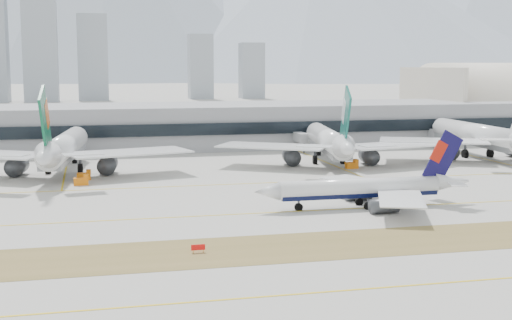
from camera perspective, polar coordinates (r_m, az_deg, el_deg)
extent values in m
plane|color=#A9A59E|center=(145.82, -1.10, -3.93)|extent=(3000.00, 3000.00, 0.00)
cube|color=brown|center=(115.54, 2.28, -7.01)|extent=(360.00, 18.00, 0.06)
cube|color=yellow|center=(141.03, -0.67, -4.31)|extent=(360.00, 0.45, 0.04)
cube|color=yellow|center=(94.47, 6.08, -10.41)|extent=(360.00, 0.45, 0.04)
cube|color=yellow|center=(174.76, -3.18, -1.99)|extent=(360.00, 0.45, 0.04)
cylinder|color=white|center=(148.00, 8.28, -2.21)|extent=(34.31, 3.92, 3.75)
cube|color=black|center=(148.18, 8.27, -2.60)|extent=(33.62, 3.35, 1.69)
cone|color=white|center=(141.91, 0.84, -2.55)|extent=(5.26, 3.77, 3.75)
cone|color=white|center=(156.87, 15.41, -1.67)|extent=(7.64, 3.79, 3.75)
cube|color=white|center=(159.23, 8.36, -1.72)|extent=(14.85, 20.32, 0.22)
cube|color=white|center=(160.38, 14.12, -1.33)|extent=(4.81, 6.03, 0.15)
cylinder|color=#3F4247|center=(155.71, 8.16, -2.70)|extent=(5.73, 2.84, 2.81)
cube|color=#3F4247|center=(155.51, 8.17, -2.29)|extent=(2.38, 0.29, 1.31)
cube|color=white|center=(140.46, 11.52, -3.05)|extent=(14.71, 20.31, 0.22)
cube|color=white|center=(151.94, 15.83, -1.88)|extent=(4.77, 6.01, 0.15)
cylinder|color=#3F4247|center=(143.16, 10.22, -3.65)|extent=(5.73, 2.84, 2.81)
cube|color=#3F4247|center=(142.95, 10.23, -3.21)|extent=(2.38, 0.29, 1.31)
cube|color=#0D0A3E|center=(154.99, 14.71, 0.20)|extent=(9.26, 0.38, 11.74)
cube|color=#B4190C|center=(154.39, 14.41, 0.65)|extent=(4.19, 0.43, 5.03)
cylinder|color=#3F4247|center=(144.26, 3.43, -3.61)|extent=(0.45, 0.45, 2.25)
cylinder|color=black|center=(144.36, 3.43, -3.79)|extent=(1.69, 0.66, 1.69)
cylinder|color=#3F4247|center=(146.68, 8.95, -3.50)|extent=(0.45, 0.45, 2.25)
cylinder|color=black|center=(146.77, 8.95, -3.68)|extent=(1.69, 0.66, 1.69)
cylinder|color=#3F4247|center=(151.11, 8.25, -3.16)|extent=(0.45, 0.45, 2.25)
cylinder|color=black|center=(151.20, 8.24, -3.33)|extent=(1.69, 0.66, 1.69)
cylinder|color=white|center=(200.10, -15.09, 1.06)|extent=(12.44, 50.09, 6.57)
cube|color=slate|center=(200.30, -15.07, 0.55)|extent=(11.35, 48.99, 2.96)
cone|color=white|center=(228.28, -14.03, 1.88)|extent=(7.43, 8.32, 6.57)
cone|color=white|center=(170.27, -16.61, 0.17)|extent=(7.84, 11.74, 6.57)
cube|color=white|center=(191.08, -10.14, 0.61)|extent=(34.21, 22.19, 0.39)
cube|color=white|center=(170.94, -13.68, 0.47)|extent=(9.96, 6.52, 0.26)
cylinder|color=#3F4247|center=(195.26, -11.79, -0.35)|extent=(5.88, 8.81, 4.93)
cube|color=#3F4247|center=(195.01, -11.80, 0.22)|extent=(0.90, 3.48, 2.30)
cube|color=white|center=(173.93, -19.27, 0.38)|extent=(10.37, 8.25, 0.26)
cylinder|color=#3F4247|center=(198.89, -18.59, -0.45)|extent=(5.88, 8.81, 4.93)
cube|color=#3F4247|center=(198.64, -18.61, 0.12)|extent=(0.90, 3.48, 2.30)
cube|color=#0C5837|center=(172.86, -16.51, 2.89)|extent=(2.22, 13.71, 17.62)
cube|color=#C6470B|center=(174.08, -16.46, 3.55)|extent=(1.46, 6.24, 7.54)
cylinder|color=#3F4247|center=(219.26, -14.31, 0.26)|extent=(0.79, 0.79, 3.94)
cylinder|color=black|center=(219.36, -14.31, 0.05)|extent=(1.49, 3.07, 2.96)
cylinder|color=#3F4247|center=(200.08, -16.31, -0.50)|extent=(0.79, 0.79, 3.94)
cylinder|color=black|center=(200.20, -16.30, -0.73)|extent=(1.49, 3.07, 2.96)
cylinder|color=#3F4247|center=(198.79, -13.88, -0.47)|extent=(0.79, 0.79, 3.94)
cylinder|color=black|center=(198.90, -13.87, -0.70)|extent=(1.49, 3.07, 2.96)
cylinder|color=white|center=(213.16, 5.81, 1.62)|extent=(14.27, 48.67, 6.39)
cube|color=slate|center=(213.35, 5.80, 1.15)|extent=(13.16, 47.56, 2.87)
cone|color=white|center=(240.50, 4.71, 2.32)|extent=(7.52, 8.33, 6.39)
cone|color=white|center=(184.23, 7.33, 0.91)|extent=(8.07, 11.64, 6.39)
cube|color=white|center=(209.97, 10.77, 1.17)|extent=(32.97, 20.35, 0.38)
cube|color=white|center=(187.89, 9.70, 1.14)|extent=(9.54, 5.96, 0.26)
cylinder|color=#3F4247|center=(212.11, 9.03, 0.32)|extent=(6.05, 8.73, 4.79)
cube|color=#3F4247|center=(211.87, 9.04, 0.84)|extent=(1.03, 3.39, 2.23)
cube|color=white|center=(204.06, 1.35, 1.12)|extent=(33.47, 27.99, 0.38)
cube|color=white|center=(184.73, 4.69, 1.11)|extent=(10.10, 8.29, 0.26)
cylinder|color=#3F4247|center=(208.23, 2.85, 0.27)|extent=(6.05, 8.73, 4.79)
cube|color=#3F4247|center=(207.99, 2.85, 0.79)|extent=(1.03, 3.39, 2.23)
cube|color=#155C51|center=(186.78, 7.17, 3.34)|extent=(2.77, 13.26, 17.13)
cube|color=#B9BEC3|center=(187.96, 7.11, 3.93)|extent=(1.69, 6.05, 7.33)
cylinder|color=#3F4247|center=(231.72, 5.04, 0.84)|extent=(0.77, 0.77, 3.83)
cylinder|color=black|center=(231.82, 5.04, 0.65)|extent=(1.58, 3.02, 2.87)
cylinder|color=#3F4247|center=(211.79, 4.74, 0.21)|extent=(0.77, 0.77, 3.83)
cylinder|color=black|center=(211.89, 4.74, -0.01)|extent=(1.58, 3.02, 2.87)
cylinder|color=#3F4247|center=(213.17, 6.95, 0.22)|extent=(0.77, 0.77, 3.83)
cylinder|color=black|center=(213.27, 6.94, 0.01)|extent=(1.58, 3.02, 2.87)
cylinder|color=white|center=(237.34, 17.21, 2.00)|extent=(8.87, 50.48, 6.65)
cube|color=slate|center=(237.51, 17.19, 1.56)|extent=(7.83, 49.44, 2.99)
cone|color=white|center=(263.15, 14.26, 2.63)|extent=(6.98, 7.96, 6.65)
cube|color=white|center=(222.91, 14.00, 1.51)|extent=(35.09, 26.55, 0.40)
cube|color=white|center=(208.11, 18.79, 1.55)|extent=(10.43, 7.84, 0.27)
cylinder|color=#3F4247|center=(228.84, 14.99, 0.71)|extent=(5.35, 8.59, 4.98)
cube|color=#3F4247|center=(228.62, 15.00, 1.21)|extent=(0.65, 3.51, 2.33)
cylinder|color=#3F4247|center=(254.80, 15.16, 1.24)|extent=(0.80, 0.80, 3.99)
cylinder|color=black|center=(254.89, 15.15, 1.05)|extent=(1.29, 3.04, 2.99)
cylinder|color=#3F4247|center=(234.67, 16.38, 0.67)|extent=(0.80, 0.80, 3.99)
cylinder|color=black|center=(234.77, 16.37, 0.46)|extent=(1.29, 3.04, 2.99)
cylinder|color=#3F4247|center=(238.72, 18.23, 0.71)|extent=(0.80, 0.80, 3.99)
cylinder|color=black|center=(238.82, 18.22, 0.51)|extent=(1.29, 3.04, 2.99)
cube|color=gray|center=(257.34, -6.53, 2.75)|extent=(280.00, 42.00, 15.00)
cube|color=black|center=(236.04, -5.92, 2.43)|extent=(280.00, 1.20, 4.00)
cube|color=beige|center=(308.69, 13.76, 4.61)|extent=(2.00, 57.00, 27.90)
cube|color=red|center=(112.48, -4.65, -6.98)|extent=(2.20, 0.15, 0.90)
cylinder|color=orange|center=(112.53, -5.06, -7.32)|extent=(0.10, 0.10, 0.50)
cylinder|color=orange|center=(112.76, -4.24, -7.28)|extent=(0.10, 0.10, 0.50)
cube|color=orange|center=(179.25, -13.82, -1.68)|extent=(3.50, 2.00, 1.80)
cube|color=orange|center=(179.05, -13.45, -1.29)|extent=(1.20, 1.80, 1.00)
cylinder|color=black|center=(178.56, -14.20, -1.90)|extent=(0.70, 0.30, 0.70)
cylinder|color=black|center=(180.14, -14.19, -1.82)|extent=(0.70, 0.30, 0.70)
cylinder|color=black|center=(178.54, -13.43, -1.88)|extent=(0.70, 0.30, 0.70)
cylinder|color=black|center=(180.12, -13.43, -1.80)|extent=(0.70, 0.30, 0.70)
cube|color=orange|center=(203.69, 7.66, -0.42)|extent=(3.50, 2.00, 1.80)
cube|color=orange|center=(203.96, 7.98, -0.08)|extent=(1.20, 1.80, 1.00)
cylinder|color=black|center=(202.61, 7.42, -0.62)|extent=(0.70, 0.30, 0.70)
cylinder|color=black|center=(204.09, 7.26, -0.56)|extent=(0.70, 0.30, 0.70)
cylinder|color=black|center=(203.46, 8.05, -0.59)|extent=(0.70, 0.30, 0.70)
cylinder|color=black|center=(204.94, 7.89, -0.53)|extent=(0.70, 0.30, 0.70)
cube|color=orange|center=(187.26, -13.61, -1.28)|extent=(3.50, 2.00, 1.80)
cube|color=orange|center=(187.08, -13.26, -0.90)|extent=(1.20, 1.80, 1.00)
cylinder|color=black|center=(186.57, -13.98, -1.49)|extent=(0.70, 0.30, 0.70)
cylinder|color=black|center=(188.15, -13.97, -1.42)|extent=(0.70, 0.30, 0.70)
cylinder|color=black|center=(186.55, -13.24, -1.47)|extent=(0.70, 0.30, 0.70)
cylinder|color=black|center=(188.13, -13.24, -1.39)|extent=(0.70, 0.30, 0.70)
cube|color=#8C959F|center=(591.24, -16.92, 9.82)|extent=(26.00, 23.40, 110.00)
cube|color=#8C959F|center=(604.69, -12.94, 8.00)|extent=(24.00, 21.60, 70.00)
cube|color=#8C959F|center=(617.02, -4.47, 7.46)|extent=(20.00, 18.00, 55.00)
cube|color=#8C959F|center=(625.56, -0.35, 7.16)|extent=(20.00, 18.00, 48.00)
cone|color=#9EA8B7|center=(1617.55, 5.25, 12.16)|extent=(1120.00, 1120.00, 350.00)
cone|color=#9EA8B7|center=(1857.02, 19.05, 12.03)|extent=(1000.00, 1000.00, 410.00)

